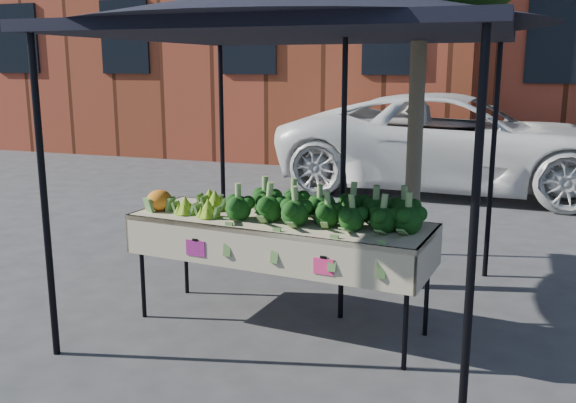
# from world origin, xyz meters

# --- Properties ---
(ground) EXTENTS (90.00, 90.00, 0.00)m
(ground) POSITION_xyz_m (0.00, 0.00, 0.00)
(ground) COLOR #333335
(table) EXTENTS (2.47, 1.03, 0.90)m
(table) POSITION_xyz_m (0.09, 0.08, 0.45)
(table) COLOR #C1B58F
(table) RESTS_ON ground
(canopy) EXTENTS (3.16, 3.16, 2.74)m
(canopy) POSITION_xyz_m (0.17, 0.49, 1.37)
(canopy) COLOR black
(canopy) RESTS_ON ground
(broccoli_heap) EXTENTS (1.56, 0.59, 0.29)m
(broccoli_heap) POSITION_xyz_m (0.45, 0.10, 1.04)
(broccoli_heap) COLOR #0F3311
(broccoli_heap) RESTS_ON table
(romanesco_cluster) EXTENTS (0.45, 0.59, 0.22)m
(romanesco_cluster) POSITION_xyz_m (-0.57, 0.11, 1.01)
(romanesco_cluster) COLOR #83AA22
(romanesco_cluster) RESTS_ON table
(cauliflower_pair) EXTENTS (0.22, 0.22, 0.20)m
(cauliflower_pair) POSITION_xyz_m (-0.96, 0.03, 1.00)
(cauliflower_pair) COLOR orange
(cauliflower_pair) RESTS_ON table
(vehicle) EXTENTS (1.69, 2.74, 5.87)m
(vehicle) POSITION_xyz_m (0.91, 6.43, 2.93)
(vehicle) COLOR white
(vehicle) RESTS_ON ground
(street_tree) EXTENTS (2.10, 2.10, 4.13)m
(street_tree) POSITION_xyz_m (0.94, 1.38, 2.07)
(street_tree) COLOR #1E4C14
(street_tree) RESTS_ON ground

